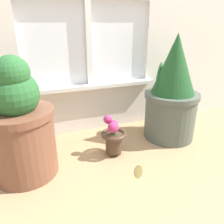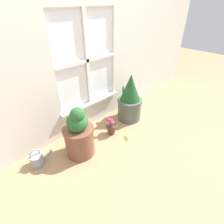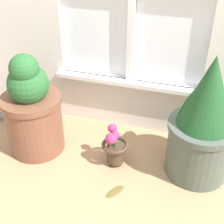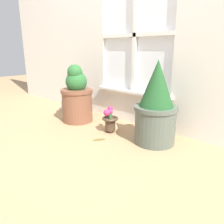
% 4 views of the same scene
% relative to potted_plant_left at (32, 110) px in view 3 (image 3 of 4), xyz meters
% --- Properties ---
extents(ground_plane, '(10.00, 10.00, 0.00)m').
position_rel_potted_plant_left_xyz_m(ground_plane, '(0.44, -0.20, -0.25)').
color(ground_plane, tan).
extents(potted_plant_left, '(0.32, 0.32, 0.58)m').
position_rel_potted_plant_left_xyz_m(potted_plant_left, '(0.00, 0.00, 0.00)').
color(potted_plant_left, brown).
rests_on(potted_plant_left, ground_plane).
extents(potted_plant_right, '(0.33, 0.33, 0.65)m').
position_rel_potted_plant_left_xyz_m(potted_plant_right, '(0.87, 0.07, 0.04)').
color(potted_plant_right, '#4C564C').
rests_on(potted_plant_right, ground_plane).
extents(flower_vase, '(0.15, 0.15, 0.23)m').
position_rel_potted_plant_left_xyz_m(flower_vase, '(0.46, -0.00, -0.14)').
color(flower_vase, '#473323').
rests_on(flower_vase, ground_plane).
extents(fallen_leaf, '(0.10, 0.12, 0.01)m').
position_rel_potted_plant_left_xyz_m(fallen_leaf, '(0.52, -0.19, -0.25)').
color(fallen_leaf, brown).
rests_on(fallen_leaf, ground_plane).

